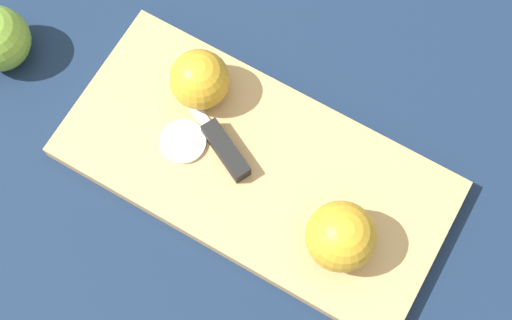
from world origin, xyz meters
The scene contains 6 objects.
ground_plane centered at (0.00, 0.00, 0.00)m, with size 4.00×4.00×0.00m, color #14233D.
cutting_board centered at (0.00, 0.00, 0.01)m, with size 0.44×0.23×0.02m.
apple_half_left centered at (-0.12, 0.03, 0.06)m, with size 0.07×0.07×0.07m.
apple_half_right centered at (0.10, -0.04, 0.06)m, with size 0.07×0.07×0.07m.
knife centered at (0.04, 0.00, 0.03)m, with size 0.15×0.08×0.02m.
apple_slice centered at (0.08, 0.02, 0.02)m, with size 0.05×0.05×0.00m.
Camera 1 is at (-0.13, 0.21, 0.77)m, focal length 50.00 mm.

